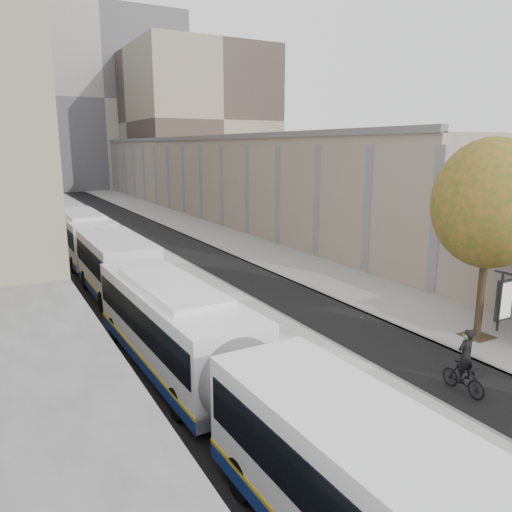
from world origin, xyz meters
TOP-DOWN VIEW (x-y plane):
  - bus_platform at (-3.88, 35.00)m, footprint 4.25×150.00m
  - sidewalk at (4.12, 35.00)m, footprint 4.75×150.00m
  - building_tan at (15.50, 64.00)m, footprint 18.00×92.00m
  - building_far_block at (6.00, 96.00)m, footprint 30.00×18.00m
  - tree_c at (3.60, 13.00)m, footprint 4.20×4.20m
  - bus_near at (-7.57, 12.40)m, footprint 2.92×16.80m
  - bus_far at (-7.34, 30.66)m, footprint 2.67×17.80m
  - cyclist at (-0.57, 10.25)m, footprint 0.60×1.60m
  - distant_car at (-6.92, 42.70)m, footprint 2.09×3.65m

SIDE VIEW (x-z plane):
  - sidewalk at x=4.12m, z-range 0.00..0.08m
  - bus_platform at x=-3.88m, z-range 0.00..0.15m
  - distant_car at x=-6.92m, z-range 0.00..1.17m
  - cyclist at x=-0.57m, z-range -0.26..1.77m
  - bus_near at x=-7.57m, z-range 0.13..2.92m
  - bus_far at x=-7.34m, z-range 0.14..3.10m
  - building_tan at x=15.50m, z-range 0.00..8.00m
  - tree_c at x=3.60m, z-range 1.61..8.89m
  - building_far_block at x=6.00m, z-range 0.00..30.00m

